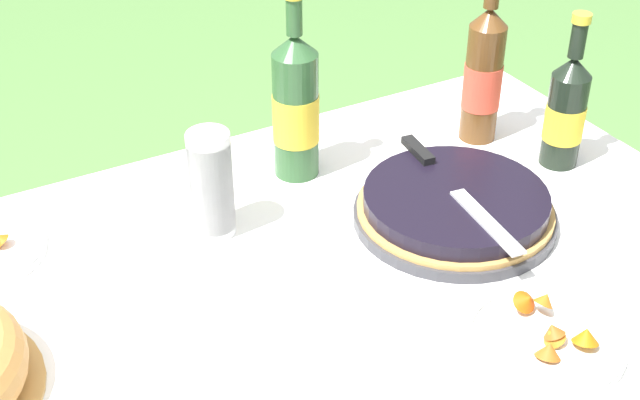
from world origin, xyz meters
The scene contains 9 objects.
garden_table centered at (0.00, 0.00, 0.62)m, with size 1.63×0.92×0.68m.
tablecloth centered at (0.00, 0.00, 0.67)m, with size 1.64×0.93×0.10m.
berry_tart centered at (0.37, 0.02, 0.72)m, with size 0.35×0.35×0.06m.
serving_knife centered at (0.37, 0.04, 0.75)m, with size 0.07×0.38×0.01m.
cup_stack centered at (0.00, 0.19, 0.78)m, with size 0.07×0.07×0.19m.
cider_bottle_green centered at (0.21, 0.29, 0.82)m, with size 0.08×0.08×0.35m.
cider_bottle_amber centered at (0.58, 0.23, 0.82)m, with size 0.07×0.07×0.35m.
juice_bottle_red centered at (0.66, 0.08, 0.80)m, with size 0.07×0.07×0.30m.
snack_plate_near centered at (0.30, -0.30, 0.70)m, with size 0.23×0.23×0.06m.
Camera 1 is at (-0.44, -0.97, 1.56)m, focal length 50.00 mm.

